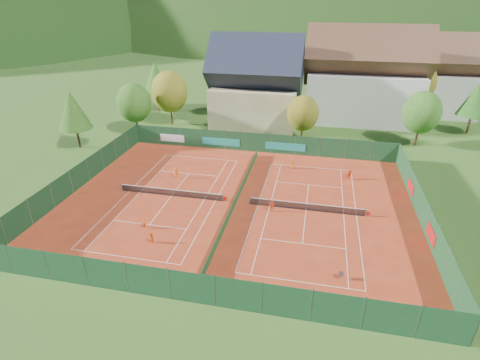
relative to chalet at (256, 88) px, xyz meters
name	(u,v)px	position (x,y,z in m)	size (l,w,h in m)	color
ground	(236,203)	(3.00, -30.00, -6.64)	(600.00, 600.00, 0.00)	#2D541A
clay_pad	(236,203)	(3.00, -30.00, -6.62)	(40.00, 32.00, 0.01)	#A23117
court_markings_left	(172,196)	(-5.00, -30.00, -6.61)	(11.03, 23.83, 0.00)	white
court_markings_right	(306,210)	(11.00, -30.00, -6.61)	(11.03, 23.83, 0.00)	white
tennis_net_left	(172,192)	(-4.85, -30.00, -6.12)	(13.30, 0.10, 1.02)	#59595B
tennis_net_right	(308,207)	(11.15, -30.00, -6.12)	(13.30, 0.10, 1.02)	#59595B
court_divider	(236,199)	(3.00, -30.00, -6.12)	(0.03, 28.80, 1.00)	#163D1D
fence_north	(256,143)	(2.54, -14.01, -5.16)	(40.00, 0.10, 3.00)	#153C1F
fence_south	(192,288)	(3.00, -46.00, -5.12)	(40.00, 0.04, 3.00)	#153A1F
fence_west	(80,176)	(-17.00, -30.00, -5.12)	(0.04, 32.00, 3.00)	#123219
fence_east	(423,210)	(23.00, -29.95, -5.14)	(0.09, 32.00, 3.00)	#153A1D
chalet	(256,88)	(0.00, 0.00, 0.00)	(16.20, 12.00, 16.00)	beige
hotel_block_a	(363,81)	(19.00, 6.00, 0.76)	(21.60, 11.00, 17.25)	silver
hotel_block_b	(433,80)	(33.00, 14.00, -0.01)	(17.28, 10.00, 15.50)	silver
tree_west_front	(134,103)	(-19.00, -10.00, -1.23)	(5.72, 5.72, 8.69)	#472E19
tree_west_mid	(169,92)	(-15.00, -4.00, -0.56)	(6.44, 6.44, 9.78)	#4C2E1B
tree_west_back	(156,78)	(-21.00, 4.00, 0.11)	(5.60, 5.60, 10.00)	#4D311B
tree_center	(303,113)	(9.00, -8.00, -1.91)	(5.01, 5.01, 7.60)	#453018
tree_east_front	(422,112)	(27.00, -6.00, -1.23)	(5.72, 5.72, 8.69)	#422617
tree_east_mid	(476,99)	(37.00, 2.00, -0.56)	(5.04, 5.04, 9.00)	#453018
tree_west_side	(73,110)	(-25.00, -18.00, -0.56)	(5.04, 5.04, 9.00)	#412717
tree_east_back	(416,83)	(29.00, 10.00, 0.12)	(7.15, 7.15, 10.86)	#402B17
mountain_backdrop	(349,92)	(31.54, 203.48, -46.26)	(820.00, 530.00, 242.00)	black
ball_hopper	(341,274)	(14.48, -40.85, -6.07)	(0.34, 0.34, 0.80)	slate
loose_ball_0	(133,217)	(-7.32, -35.36, -6.59)	(0.07, 0.07, 0.07)	#CCD833
loose_ball_1	(274,275)	(8.90, -41.51, -6.59)	(0.07, 0.07, 0.07)	#CCD833
loose_ball_2	(259,192)	(5.12, -27.01, -6.59)	(0.07, 0.07, 0.07)	#CCD833
loose_ball_3	(223,163)	(-1.36, -19.18, -6.59)	(0.07, 0.07, 0.07)	#CCD833
loose_ball_4	(327,236)	(13.32, -34.67, -6.59)	(0.07, 0.07, 0.07)	#CCD833
player_left_near	(144,223)	(-5.18, -37.08, -6.01)	(0.45, 0.30, 1.24)	#EB5B14
player_left_mid	(151,238)	(-3.36, -39.39, -6.02)	(0.59, 0.46, 1.21)	#EB5B14
player_left_far	(176,173)	(-6.16, -25.28, -5.86)	(0.99, 0.57, 1.53)	#E95B14
player_right_near	(272,206)	(7.24, -31.06, -5.93)	(0.81, 0.34, 1.39)	#E85414
player_right_far_a	(292,164)	(8.51, -19.03, -6.01)	(0.60, 0.39, 1.23)	#CF5D12
player_right_far_b	(349,174)	(16.06, -20.93, -5.91)	(1.32, 0.42, 1.42)	#FC5316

